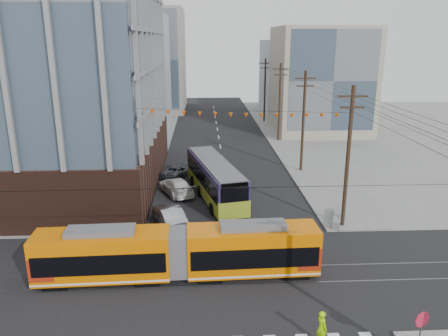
# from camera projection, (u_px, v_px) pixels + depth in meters

# --- Properties ---
(ground) EXTENTS (160.00, 160.00, 0.00)m
(ground) POSITION_uv_depth(u_px,v_px,m) (249.00, 314.00, 23.40)
(ground) COLOR slate
(bg_bldg_nw_near) EXTENTS (18.00, 16.00, 18.00)m
(bg_bldg_nw_near) POSITION_uv_depth(u_px,v_px,m) (111.00, 73.00, 69.84)
(bg_bldg_nw_near) COLOR #8C99A5
(bg_bldg_nw_near) RESTS_ON ground
(bg_bldg_ne_near) EXTENTS (14.00, 14.00, 16.00)m
(bg_bldg_ne_near) POSITION_uv_depth(u_px,v_px,m) (320.00, 80.00, 67.84)
(bg_bldg_ne_near) COLOR gray
(bg_bldg_ne_near) RESTS_ON ground
(bg_bldg_nw_far) EXTENTS (16.00, 18.00, 20.00)m
(bg_bldg_nw_far) POSITION_uv_depth(u_px,v_px,m) (145.00, 60.00, 88.85)
(bg_bldg_nw_far) COLOR gray
(bg_bldg_nw_far) RESTS_ON ground
(bg_bldg_ne_far) EXTENTS (16.00, 16.00, 14.00)m
(bg_bldg_ne_far) POSITION_uv_depth(u_px,v_px,m) (304.00, 76.00, 87.37)
(bg_bldg_ne_far) COLOR #8C99A5
(bg_bldg_ne_far) RESTS_ON ground
(utility_pole_far) EXTENTS (0.30, 0.30, 11.00)m
(utility_pole_far) POSITION_uv_depth(u_px,v_px,m) (265.00, 91.00, 75.86)
(utility_pole_far) COLOR black
(utility_pole_far) RESTS_ON ground
(streetcar) EXTENTS (17.23, 3.00, 3.31)m
(streetcar) POSITION_uv_depth(u_px,v_px,m) (179.00, 253.00, 26.57)
(streetcar) COLOR #D76500
(streetcar) RESTS_ON ground
(city_bus) EXTENTS (5.43, 12.74, 3.53)m
(city_bus) POSITION_uv_depth(u_px,v_px,m) (215.00, 179.00, 40.26)
(city_bus) COLOR #271F47
(city_bus) RESTS_ON ground
(parked_car_silver) EXTENTS (3.24, 5.10, 1.59)m
(parked_car_silver) POSITION_uv_depth(u_px,v_px,m) (169.00, 216.00, 34.40)
(parked_car_silver) COLOR #A1A5AA
(parked_car_silver) RESTS_ON ground
(parked_car_white) EXTENTS (4.08, 5.66, 1.52)m
(parked_car_white) POSITION_uv_depth(u_px,v_px,m) (176.00, 186.00, 41.30)
(parked_car_white) COLOR white
(parked_car_white) RESTS_ON ground
(parked_car_grey) EXTENTS (3.89, 5.13, 1.30)m
(parked_car_grey) POSITION_uv_depth(u_px,v_px,m) (178.00, 171.00, 46.62)
(parked_car_grey) COLOR #474B55
(parked_car_grey) RESTS_ON ground
(pedestrian) EXTENTS (0.63, 0.76, 1.78)m
(pedestrian) POSITION_uv_depth(u_px,v_px,m) (322.00, 328.00, 20.88)
(pedestrian) COLOR #A5F604
(pedestrian) RESTS_ON ground
(jersey_barrier) EXTENTS (2.03, 3.76, 0.74)m
(jersey_barrier) POSITION_uv_depth(u_px,v_px,m) (337.00, 218.00, 34.98)
(jersey_barrier) COLOR gray
(jersey_barrier) RESTS_ON ground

